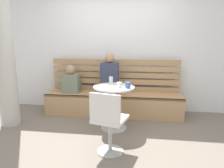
{
  "coord_description": "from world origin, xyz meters",
  "views": [
    {
      "loc": [
        0.51,
        -2.69,
        1.46
      ],
      "look_at": [
        0.05,
        0.66,
        0.75
      ],
      "focal_mm": 32.38,
      "sensor_mm": 36.0,
      "label": 1
    }
  ],
  "objects_px": {
    "plate_small": "(105,85)",
    "cup_glass_tall": "(111,80)",
    "white_chair": "(108,121)",
    "person_child_left": "(71,81)",
    "cup_glass_short": "(119,85)",
    "cup_mug_blue": "(128,85)",
    "cafe_table": "(114,99)",
    "person_adult": "(110,76)",
    "booth_bench": "(113,104)"
  },
  "relations": [
    {
      "from": "white_chair",
      "to": "plate_small",
      "type": "distance_m",
      "value": 0.97
    },
    {
      "from": "white_chair",
      "to": "person_child_left",
      "type": "relative_size",
      "value": 1.51
    },
    {
      "from": "white_chair",
      "to": "plate_small",
      "type": "height_order",
      "value": "white_chair"
    },
    {
      "from": "cup_glass_short",
      "to": "plate_small",
      "type": "distance_m",
      "value": 0.29
    },
    {
      "from": "person_adult",
      "to": "cup_glass_tall",
      "type": "height_order",
      "value": "person_adult"
    },
    {
      "from": "white_chair",
      "to": "booth_bench",
      "type": "bearing_deg",
      "value": 95.09
    },
    {
      "from": "person_child_left",
      "to": "booth_bench",
      "type": "bearing_deg",
      "value": 1.17
    },
    {
      "from": "person_child_left",
      "to": "plate_small",
      "type": "xyz_separation_m",
      "value": [
        0.8,
        -0.57,
        0.06
      ]
    },
    {
      "from": "person_adult",
      "to": "cafe_table",
      "type": "bearing_deg",
      "value": -75.44
    },
    {
      "from": "cup_mug_blue",
      "to": "white_chair",
      "type": "bearing_deg",
      "value": -105.52
    },
    {
      "from": "plate_small",
      "to": "cup_glass_short",
      "type": "bearing_deg",
      "value": -26.53
    },
    {
      "from": "cup_mug_blue",
      "to": "cup_glass_tall",
      "type": "distance_m",
      "value": 0.46
    },
    {
      "from": "booth_bench",
      "to": "person_adult",
      "type": "relative_size",
      "value": 3.36
    },
    {
      "from": "booth_bench",
      "to": "person_child_left",
      "type": "bearing_deg",
      "value": -178.83
    },
    {
      "from": "plate_small",
      "to": "cafe_table",
      "type": "bearing_deg",
      "value": -28.54
    },
    {
      "from": "person_child_left",
      "to": "cup_mug_blue",
      "type": "height_order",
      "value": "person_child_left"
    },
    {
      "from": "booth_bench",
      "to": "person_child_left",
      "type": "relative_size",
      "value": 4.8
    },
    {
      "from": "person_child_left",
      "to": "plate_small",
      "type": "distance_m",
      "value": 0.98
    },
    {
      "from": "white_chair",
      "to": "person_adult",
      "type": "height_order",
      "value": "person_adult"
    },
    {
      "from": "person_adult",
      "to": "person_child_left",
      "type": "bearing_deg",
      "value": 179.14
    },
    {
      "from": "cup_glass_short",
      "to": "cup_mug_blue",
      "type": "bearing_deg",
      "value": -18.81
    },
    {
      "from": "cup_glass_tall",
      "to": "white_chair",
      "type": "bearing_deg",
      "value": -83.74
    },
    {
      "from": "white_chair",
      "to": "person_adult",
      "type": "bearing_deg",
      "value": 97.75
    },
    {
      "from": "booth_bench",
      "to": "cup_glass_short",
      "type": "bearing_deg",
      "value": -74.81
    },
    {
      "from": "booth_bench",
      "to": "person_child_left",
      "type": "distance_m",
      "value": 0.98
    },
    {
      "from": "white_chair",
      "to": "cup_glass_short",
      "type": "distance_m",
      "value": 0.84
    },
    {
      "from": "cup_mug_blue",
      "to": "plate_small",
      "type": "height_order",
      "value": "cup_mug_blue"
    },
    {
      "from": "white_chair",
      "to": "cup_glass_tall",
      "type": "distance_m",
      "value": 1.11
    },
    {
      "from": "booth_bench",
      "to": "cup_glass_short",
      "type": "distance_m",
      "value": 0.93
    },
    {
      "from": "white_chair",
      "to": "cup_mug_blue",
      "type": "height_order",
      "value": "white_chair"
    },
    {
      "from": "cafe_table",
      "to": "person_adult",
      "type": "height_order",
      "value": "person_adult"
    },
    {
      "from": "cup_mug_blue",
      "to": "cafe_table",
      "type": "bearing_deg",
      "value": 159.62
    },
    {
      "from": "white_chair",
      "to": "person_child_left",
      "type": "distance_m",
      "value": 1.79
    },
    {
      "from": "white_chair",
      "to": "cup_glass_tall",
      "type": "xyz_separation_m",
      "value": [
        -0.12,
        1.06,
        0.34
      ]
    },
    {
      "from": "cafe_table",
      "to": "cup_mug_blue",
      "type": "distance_m",
      "value": 0.37
    },
    {
      "from": "plate_small",
      "to": "cup_glass_tall",
      "type": "bearing_deg",
      "value": 62.27
    },
    {
      "from": "white_chair",
      "to": "cup_mug_blue",
      "type": "relative_size",
      "value": 8.95
    },
    {
      "from": "cup_mug_blue",
      "to": "cup_glass_tall",
      "type": "bearing_deg",
      "value": 133.83
    },
    {
      "from": "booth_bench",
      "to": "cafe_table",
      "type": "height_order",
      "value": "cafe_table"
    },
    {
      "from": "cup_mug_blue",
      "to": "cup_glass_short",
      "type": "bearing_deg",
      "value": 161.19
    },
    {
      "from": "cafe_table",
      "to": "cup_glass_tall",
      "type": "relative_size",
      "value": 6.17
    },
    {
      "from": "booth_bench",
      "to": "person_child_left",
      "type": "xyz_separation_m",
      "value": [
        -0.86,
        -0.02,
        0.46
      ]
    },
    {
      "from": "white_chair",
      "to": "plate_small",
      "type": "bearing_deg",
      "value": 102.3
    },
    {
      "from": "booth_bench",
      "to": "person_adult",
      "type": "bearing_deg",
      "value": -155.89
    },
    {
      "from": "person_adult",
      "to": "cup_glass_tall",
      "type": "bearing_deg",
      "value": -78.36
    },
    {
      "from": "booth_bench",
      "to": "person_adult",
      "type": "distance_m",
      "value": 0.59
    },
    {
      "from": "cafe_table",
      "to": "white_chair",
      "type": "bearing_deg",
      "value": -87.83
    },
    {
      "from": "white_chair",
      "to": "person_child_left",
      "type": "bearing_deg",
      "value": 124.12
    },
    {
      "from": "white_chair",
      "to": "cup_glass_tall",
      "type": "relative_size",
      "value": 7.08
    },
    {
      "from": "booth_bench",
      "to": "plate_small",
      "type": "height_order",
      "value": "plate_small"
    }
  ]
}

